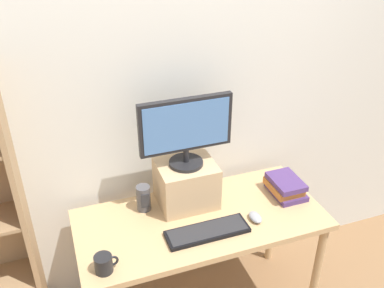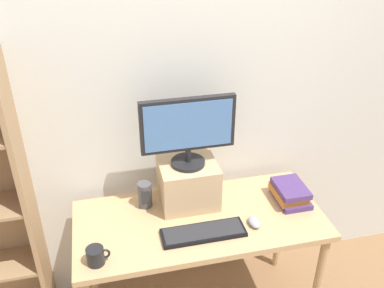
% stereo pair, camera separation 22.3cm
% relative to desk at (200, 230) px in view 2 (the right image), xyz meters
% --- Properties ---
extents(back_wall, '(7.00, 0.08, 2.60)m').
position_rel_desk_xyz_m(back_wall, '(0.00, 0.42, 0.61)').
color(back_wall, silver).
rests_on(back_wall, ground_plane).
extents(desk, '(1.40, 0.64, 0.78)m').
position_rel_desk_xyz_m(desk, '(0.00, 0.00, 0.00)').
color(desk, tan).
rests_on(desk, ground_plane).
extents(riser_box, '(0.33, 0.29, 0.26)m').
position_rel_desk_xyz_m(riser_box, '(-0.03, 0.17, 0.22)').
color(riser_box, tan).
rests_on(riser_box, desk).
extents(computer_monitor, '(0.52, 0.19, 0.40)m').
position_rel_desk_xyz_m(computer_monitor, '(-0.03, 0.16, 0.58)').
color(computer_monitor, black).
rests_on(computer_monitor, riser_box).
extents(keyboard, '(0.45, 0.15, 0.02)m').
position_rel_desk_xyz_m(keyboard, '(-0.01, -0.14, 0.10)').
color(keyboard, black).
rests_on(keyboard, desk).
extents(computer_mouse, '(0.06, 0.10, 0.04)m').
position_rel_desk_xyz_m(computer_mouse, '(0.28, -0.12, 0.11)').
color(computer_mouse, '#99999E').
rests_on(computer_mouse, desk).
extents(book_stack, '(0.19, 0.24, 0.11)m').
position_rel_desk_xyz_m(book_stack, '(0.56, 0.04, 0.14)').
color(book_stack, '#4C336B').
rests_on(book_stack, desk).
extents(coffee_mug, '(0.12, 0.09, 0.09)m').
position_rel_desk_xyz_m(coffee_mug, '(-0.58, -0.22, 0.14)').
color(coffee_mug, black).
rests_on(coffee_mug, desk).
extents(desk_speaker, '(0.08, 0.08, 0.16)m').
position_rel_desk_xyz_m(desk_speaker, '(-0.28, 0.18, 0.17)').
color(desk_speaker, '#4C4C51').
rests_on(desk_speaker, desk).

